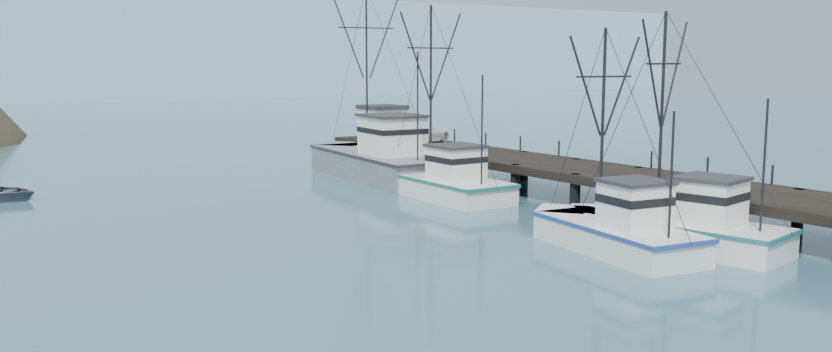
{
  "coord_description": "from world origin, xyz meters",
  "views": [
    {
      "loc": [
        -20.91,
        -20.74,
        8.18
      ],
      "look_at": [
        1.66,
        12.4,
        2.5
      ],
      "focal_mm": 35.0,
      "sensor_mm": 36.0,
      "label": 1
    }
  ],
  "objects_px": {
    "trawler_near": "(677,229)",
    "trawler_mid": "(612,232)",
    "work_vessel": "(377,160)",
    "pier_shed": "(382,123)",
    "pier": "(547,167)",
    "trawler_far": "(440,183)",
    "pickup_truck": "(421,134)"
  },
  "relations": [
    {
      "from": "trawler_near",
      "to": "pier",
      "type": "bearing_deg",
      "value": 68.87
    },
    {
      "from": "trawler_mid",
      "to": "pickup_truck",
      "type": "height_order",
      "value": "trawler_mid"
    },
    {
      "from": "work_vessel",
      "to": "trawler_far",
      "type": "bearing_deg",
      "value": -96.84
    },
    {
      "from": "pier",
      "to": "pier_shed",
      "type": "height_order",
      "value": "pier_shed"
    },
    {
      "from": "pier_shed",
      "to": "trawler_near",
      "type": "bearing_deg",
      "value": -97.38
    },
    {
      "from": "trawler_far",
      "to": "work_vessel",
      "type": "height_order",
      "value": "work_vessel"
    },
    {
      "from": "trawler_mid",
      "to": "trawler_far",
      "type": "relative_size",
      "value": 0.84
    },
    {
      "from": "pier",
      "to": "work_vessel",
      "type": "height_order",
      "value": "work_vessel"
    },
    {
      "from": "work_vessel",
      "to": "pier_shed",
      "type": "bearing_deg",
      "value": 54.79
    },
    {
      "from": "trawler_mid",
      "to": "work_vessel",
      "type": "relative_size",
      "value": 0.6
    },
    {
      "from": "trawler_mid",
      "to": "work_vessel",
      "type": "bearing_deg",
      "value": 82.29
    },
    {
      "from": "pier",
      "to": "trawler_near",
      "type": "relative_size",
      "value": 4.11
    },
    {
      "from": "trawler_near",
      "to": "trawler_mid",
      "type": "xyz_separation_m",
      "value": [
        -2.93,
        1.12,
        -0.0
      ]
    },
    {
      "from": "trawler_far",
      "to": "pier_shed",
      "type": "height_order",
      "value": "trawler_far"
    },
    {
      "from": "trawler_mid",
      "to": "pier_shed",
      "type": "relative_size",
      "value": 3.12
    },
    {
      "from": "pier_shed",
      "to": "trawler_mid",
      "type": "bearing_deg",
      "value": -103.04
    },
    {
      "from": "pier",
      "to": "trawler_near",
      "type": "bearing_deg",
      "value": -111.13
    },
    {
      "from": "trawler_near",
      "to": "trawler_mid",
      "type": "distance_m",
      "value": 3.14
    },
    {
      "from": "trawler_mid",
      "to": "pier_shed",
      "type": "distance_m",
      "value": 31.02
    },
    {
      "from": "trawler_near",
      "to": "trawler_mid",
      "type": "relative_size",
      "value": 1.07
    },
    {
      "from": "trawler_mid",
      "to": "pickup_truck",
      "type": "bearing_deg",
      "value": 72.69
    },
    {
      "from": "trawler_near",
      "to": "pickup_truck",
      "type": "distance_m",
      "value": 28.34
    },
    {
      "from": "work_vessel",
      "to": "pickup_truck",
      "type": "bearing_deg",
      "value": 18.07
    },
    {
      "from": "pickup_truck",
      "to": "trawler_near",
      "type": "bearing_deg",
      "value": 146.02
    },
    {
      "from": "work_vessel",
      "to": "pier_shed",
      "type": "height_order",
      "value": "work_vessel"
    },
    {
      "from": "trawler_far",
      "to": "pickup_truck",
      "type": "bearing_deg",
      "value": 60.78
    },
    {
      "from": "pier",
      "to": "work_vessel",
      "type": "relative_size",
      "value": 2.63
    },
    {
      "from": "trawler_near",
      "to": "work_vessel",
      "type": "distance_m",
      "value": 26.16
    },
    {
      "from": "pier",
      "to": "pickup_truck",
      "type": "distance_m",
      "value": 13.69
    },
    {
      "from": "trawler_mid",
      "to": "trawler_far",
      "type": "height_order",
      "value": "trawler_far"
    },
    {
      "from": "trawler_near",
      "to": "trawler_far",
      "type": "bearing_deg",
      "value": 92.16
    },
    {
      "from": "trawler_near",
      "to": "trawler_far",
      "type": "xyz_separation_m",
      "value": [
        -0.64,
        17.0,
        0.0
      ]
    }
  ]
}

